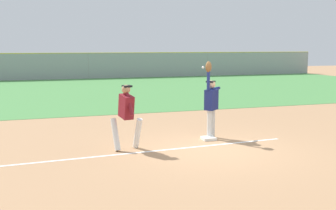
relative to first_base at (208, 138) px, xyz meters
name	(u,v)px	position (x,y,z in m)	size (l,w,h in m)	color
ground_plane	(212,149)	(-0.36, -1.04, -0.04)	(76.31, 76.31, 0.00)	tan
outfield_grass	(109,90)	(-0.36, 14.62, -0.04)	(43.27, 18.86, 0.01)	#4C8C47
chalk_foul_line	(71,159)	(-4.00, -0.90, -0.04)	(12.00, 0.10, 0.01)	white
first_base	(208,138)	(0.00, 0.00, 0.00)	(0.38, 0.38, 0.08)	white
fielder	(211,101)	(0.15, 0.19, 1.08)	(0.75, 0.67, 2.28)	silver
runner	(126,112)	(-2.52, -0.39, 0.96)	(0.81, 0.84, 1.72)	white
baseball	(203,67)	(-0.01, 0.44, 2.05)	(0.07, 0.07, 0.07)	white
outfield_fence	(89,66)	(-0.36, 24.05, 1.05)	(43.35, 0.08, 2.17)	#93999E
parked_car_white	(61,69)	(-2.42, 26.77, 0.63)	(4.58, 2.50, 1.25)	white
parked_car_black	(134,68)	(4.34, 27.47, 0.63)	(4.58, 2.48, 1.25)	black
parked_car_silver	(196,67)	(10.49, 26.85, 0.63)	(4.45, 2.21, 1.25)	#B7B7BC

